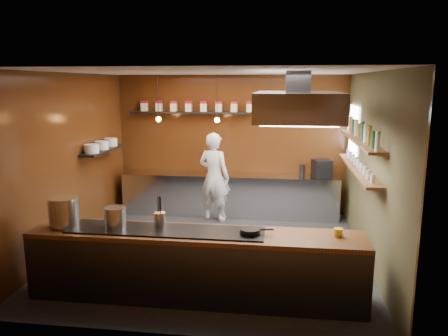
% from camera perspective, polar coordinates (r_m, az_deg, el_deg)
% --- Properties ---
extents(floor, '(5.00, 5.00, 0.00)m').
position_cam_1_polar(floor, '(7.56, -1.26, -10.93)').
color(floor, black).
rests_on(floor, ground).
extents(back_wall, '(5.00, 0.00, 5.00)m').
position_cam_1_polar(back_wall, '(9.57, 0.99, 3.10)').
color(back_wall, '#3F190B').
rests_on(back_wall, ground).
extents(left_wall, '(0.00, 5.00, 5.00)m').
position_cam_1_polar(left_wall, '(7.91, -19.53, 0.74)').
color(left_wall, '#3F190B').
rests_on(left_wall, ground).
extents(right_wall, '(0.00, 5.00, 5.00)m').
position_cam_1_polar(right_wall, '(7.19, 18.78, -0.19)').
color(right_wall, '#4B442A').
rests_on(right_wall, ground).
extents(ceiling, '(5.00, 5.00, 0.00)m').
position_cam_1_polar(ceiling, '(7.01, -1.37, 12.46)').
color(ceiling, silver).
rests_on(ceiling, back_wall).
extents(window_pane, '(0.00, 1.00, 1.00)m').
position_cam_1_polar(window_pane, '(8.78, 16.52, 4.54)').
color(window_pane, white).
rests_on(window_pane, right_wall).
extents(prep_counter, '(4.60, 0.65, 0.90)m').
position_cam_1_polar(prep_counter, '(9.46, 0.74, -3.49)').
color(prep_counter, silver).
rests_on(prep_counter, floor).
extents(pass_counter, '(4.40, 0.72, 0.94)m').
position_cam_1_polar(pass_counter, '(5.92, -3.75, -12.50)').
color(pass_counter, '#38383D').
rests_on(pass_counter, floor).
extents(tin_shelf, '(2.60, 0.26, 0.04)m').
position_cam_1_polar(tin_shelf, '(9.51, -4.54, 7.25)').
color(tin_shelf, black).
rests_on(tin_shelf, back_wall).
extents(plate_shelf, '(0.30, 1.40, 0.04)m').
position_cam_1_polar(plate_shelf, '(8.72, -15.66, 2.23)').
color(plate_shelf, black).
rests_on(plate_shelf, left_wall).
extents(bottle_shelf_upper, '(0.26, 2.80, 0.04)m').
position_cam_1_polar(bottle_shelf_upper, '(7.39, 17.33, 3.49)').
color(bottle_shelf_upper, brown).
rests_on(bottle_shelf_upper, right_wall).
extents(bottle_shelf_lower, '(0.26, 2.80, 0.04)m').
position_cam_1_polar(bottle_shelf_lower, '(7.46, 17.12, -0.09)').
color(bottle_shelf_lower, brown).
rests_on(bottle_shelf_lower, right_wall).
extents(extractor_hood, '(1.20, 2.00, 0.72)m').
position_cam_1_polar(extractor_hood, '(6.53, 9.55, 8.06)').
color(extractor_hood, '#38383D').
rests_on(extractor_hood, ceiling).
extents(pendant_left, '(0.10, 0.10, 0.95)m').
position_cam_1_polar(pendant_left, '(9.00, -8.55, 6.64)').
color(pendant_left, black).
rests_on(pendant_left, ceiling).
extents(pendant_right, '(0.10, 0.10, 0.95)m').
position_cam_1_polar(pendant_right, '(8.74, -0.92, 6.63)').
color(pendant_right, black).
rests_on(pendant_right, ceiling).
extents(storage_tins, '(2.43, 0.13, 0.22)m').
position_cam_1_polar(storage_tins, '(9.47, -3.65, 8.05)').
color(storage_tins, beige).
rests_on(storage_tins, tin_shelf).
extents(plate_stacks, '(0.26, 1.16, 0.16)m').
position_cam_1_polar(plate_stacks, '(8.71, -15.69, 2.88)').
color(plate_stacks, silver).
rests_on(plate_stacks, plate_shelf).
extents(bottles, '(0.06, 2.66, 0.24)m').
position_cam_1_polar(bottles, '(7.37, 17.39, 4.57)').
color(bottles, silver).
rests_on(bottles, bottle_shelf_upper).
extents(wine_glasses, '(0.07, 2.37, 0.13)m').
position_cam_1_polar(wine_glasses, '(7.44, 17.16, 0.55)').
color(wine_glasses, silver).
rests_on(wine_glasses, bottle_shelf_lower).
extents(stockpot_large, '(0.41, 0.41, 0.39)m').
position_cam_1_polar(stockpot_large, '(6.28, -20.21, -5.33)').
color(stockpot_large, silver).
rests_on(stockpot_large, pass_counter).
extents(stockpot_small, '(0.36, 0.36, 0.27)m').
position_cam_1_polar(stockpot_small, '(6.03, -14.04, -6.22)').
color(stockpot_small, silver).
rests_on(stockpot_small, pass_counter).
extents(utensil_crock, '(0.20, 0.20, 0.20)m').
position_cam_1_polar(utensil_crock, '(5.92, -8.39, -6.69)').
color(utensil_crock, silver).
rests_on(utensil_crock, pass_counter).
extents(frying_pan, '(0.43, 0.27, 0.07)m').
position_cam_1_polar(frying_pan, '(5.62, 3.48, -8.26)').
color(frying_pan, black).
rests_on(frying_pan, pass_counter).
extents(butter_jar, '(0.15, 0.15, 0.10)m').
position_cam_1_polar(butter_jar, '(5.76, 14.70, -8.15)').
color(butter_jar, yellow).
rests_on(butter_jar, pass_counter).
extents(espresso_machine, '(0.43, 0.42, 0.35)m').
position_cam_1_polar(espresso_machine, '(9.33, 12.65, -0.02)').
color(espresso_machine, black).
rests_on(espresso_machine, prep_counter).
extents(chef, '(0.78, 0.63, 1.84)m').
position_cam_1_polar(chef, '(9.02, -1.33, -1.15)').
color(chef, white).
rests_on(chef, floor).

